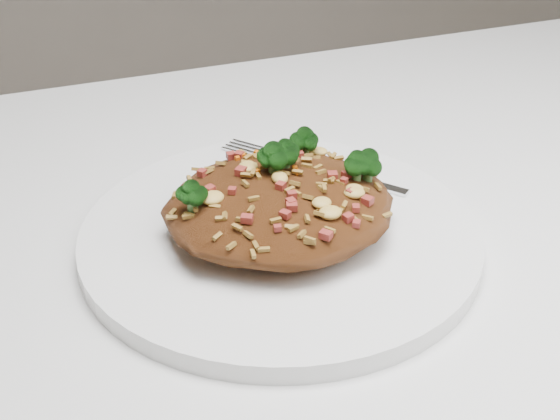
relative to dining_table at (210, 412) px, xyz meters
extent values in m
cube|color=silver|center=(0.00, 0.00, 0.07)|extent=(1.20, 0.80, 0.04)
cylinder|color=brown|center=(0.54, 0.34, -0.30)|extent=(0.06, 0.06, 0.71)
cylinder|color=white|center=(0.07, 0.05, 0.10)|extent=(0.28, 0.28, 0.01)
ellipsoid|color=brown|center=(0.07, 0.05, 0.12)|extent=(0.16, 0.14, 0.04)
ellipsoid|color=#093206|center=(0.08, 0.07, 0.15)|extent=(0.02, 0.02, 0.02)
ellipsoid|color=#093206|center=(0.11, 0.09, 0.15)|extent=(0.02, 0.02, 0.02)
ellipsoid|color=#093206|center=(0.07, 0.07, 0.15)|extent=(0.02, 0.02, 0.02)
ellipsoid|color=#093206|center=(0.01, 0.05, 0.15)|extent=(0.02, 0.02, 0.02)
ellipsoid|color=#093206|center=(0.14, 0.05, 0.15)|extent=(0.02, 0.02, 0.02)
ellipsoid|color=#093206|center=(0.13, 0.04, 0.15)|extent=(0.02, 0.02, 0.02)
cube|color=silver|center=(0.16, 0.09, 0.11)|extent=(0.07, 0.08, 0.00)
cube|color=silver|center=(0.09, 0.16, 0.11)|extent=(0.04, 0.04, 0.00)
camera|label=1|loc=(-0.09, -0.38, 0.40)|focal=50.00mm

